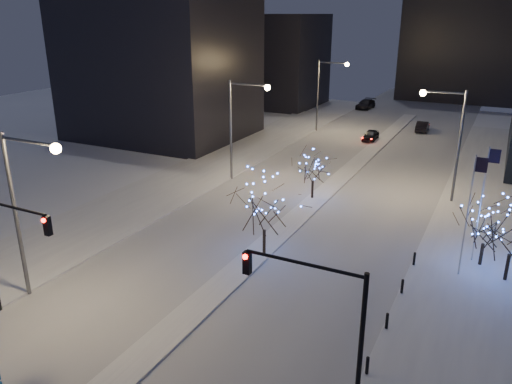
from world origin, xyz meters
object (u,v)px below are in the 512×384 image
Objects in this scene: car_near at (371,135)px; car_far at (366,104)px; street_lamp_w_far at (325,86)px; holiday_tree_median_near at (264,205)px; street_lamp_w_near at (25,196)px; traffic_signal_east at (324,315)px; street_lamp_east at (450,131)px; traffic_signal_west at (5,240)px; car_mid at (423,126)px; street_lamp_w_mid at (240,117)px; holiday_tree_plaza_far at (486,226)px; holiday_tree_median_far at (313,168)px.

car_near is 0.74× the size of car_far.
street_lamp_w_far reaches higher than holiday_tree_median_near.
street_lamp_w_near is 1.00× the size of street_lamp_w_far.
street_lamp_east is at bearing 87.74° from traffic_signal_east.
traffic_signal_west is 50.46m from car_near.
holiday_tree_median_near is at bearing 125.08° from traffic_signal_east.
car_mid is (12.71, 56.64, -5.77)m from street_lamp_w_near.
street_lamp_w_mid is at bearing 91.06° from traffic_signal_west.
car_far is at bearing 113.28° from street_lamp_east.
street_lamp_w_near is at bearing 176.79° from traffic_signal_east.
street_lamp_w_far is 9.68m from car_near.
street_lamp_w_near reaches higher than car_mid.
street_lamp_east is 23.66m from car_near.
traffic_signal_east is at bearing -106.96° from holiday_tree_plaza_far.
car_far is (0.03, 73.00, -3.96)m from traffic_signal_west.
street_lamp_east is (19.02, -22.00, -0.05)m from street_lamp_w_far.
holiday_tree_plaza_far is at bearing -64.63° from car_near.
holiday_tree_median_far reaches higher than car_near.
street_lamp_w_mid is at bearing 158.87° from holiday_tree_plaza_far.
holiday_tree_median_near is at bearing -87.77° from car_near.
street_lamp_w_near reaches higher than traffic_signal_east.
holiday_tree_median_near is (9.44, -38.99, -2.69)m from street_lamp_w_far.
street_lamp_w_near is 2.29× the size of holiday_tree_median_far.
holiday_tree_plaza_far is (22.59, 18.08, -1.79)m from traffic_signal_west.
car_near is at bearing -16.39° from street_lamp_w_far.
car_mid is 0.80× the size of car_far.
traffic_signal_west is at bearing -76.04° from street_lamp_w_near.
car_far is (0.53, 20.99, -5.69)m from street_lamp_w_far.
holiday_tree_plaza_far is at bearing -63.21° from car_far.
street_lamp_east is 2.24× the size of car_mid.
holiday_tree_plaza_far reaches higher than car_near.
holiday_tree_plaza_far is (10.38, -40.56, 2.24)m from car_mid.
car_mid is (-6.32, 28.64, -5.72)m from street_lamp_east.
car_near is (7.44, 22.81, -5.80)m from street_lamp_w_mid.
car_far is at bearing 89.34° from street_lamp_w_mid.
street_lamp_east reaches higher than car_near.
street_lamp_east is 29.08m from traffic_signal_east.
traffic_signal_west is 1.59× the size of holiday_tree_plaza_far.
holiday_tree_median_near is at bearing -77.09° from car_far.
car_near is 0.93× the size of holiday_tree_plaza_far.
traffic_signal_west is 15.82m from holiday_tree_median_near.
street_lamp_w_mid is at bearing -86.20° from car_far.
traffic_signal_west is 73.10m from car_far.
street_lamp_w_mid is 1.43× the size of traffic_signal_east.
street_lamp_w_far is 1.80× the size of car_far.
street_lamp_w_far reaches higher than car_near.
holiday_tree_median_far is at bearing -12.40° from street_lamp_w_mid.
street_lamp_w_near reaches higher than holiday_tree_median_near.
traffic_signal_west is (-18.52, -30.00, -1.69)m from street_lamp_east.
street_lamp_east is at bearing 108.84° from holiday_tree_plaza_far.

